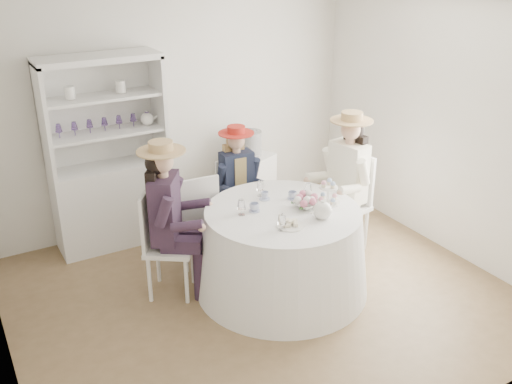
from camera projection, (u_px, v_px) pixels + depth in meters
ground at (261, 294)px, 5.53m from camera, size 4.50×4.50×0.00m
ceiling at (262, 3)px, 4.45m from camera, size 4.50×4.50×0.00m
wall_back at (174, 111)px, 6.58m from camera, size 4.50×0.00×4.50m
wall_front at (431, 269)px, 3.40m from camera, size 4.50×0.00×4.50m
wall_right at (445, 127)px, 6.01m from camera, size 0.00×4.50×4.50m
tea_table at (282, 250)px, 5.48m from camera, size 1.67×1.67×0.85m
hutch at (111, 180)px, 6.23m from camera, size 1.36×0.77×2.11m
side_table at (249, 184)px, 7.09m from camera, size 0.65×0.65×0.76m
hatbox at (249, 143)px, 6.88m from camera, size 0.31×0.31×0.30m
guest_left at (168, 211)px, 5.23m from camera, size 0.66×0.62×1.54m
guest_mid at (238, 179)px, 6.22m from camera, size 0.49×0.51×1.36m
guest_right at (346, 175)px, 6.02m from camera, size 0.62×0.58×1.56m
spare_chair at (197, 217)px, 5.84m from camera, size 0.45×0.45×1.03m
teacup_a at (254, 208)px, 5.27m from camera, size 0.11×0.11×0.07m
teacup_b at (265, 196)px, 5.52m from camera, size 0.08×0.08×0.07m
teacup_c at (292, 196)px, 5.53m from camera, size 0.11×0.11×0.07m
flower_bowl at (306, 205)px, 5.35m from camera, size 0.27×0.27×0.06m
flower_arrangement at (306, 199)px, 5.31m from camera, size 0.19×0.19×0.07m
table_teapot at (323, 210)px, 5.13m from camera, size 0.24×0.17×0.18m
sandwich_plate at (291, 225)px, 5.01m from camera, size 0.25×0.25×0.05m
cupcake_stand at (328, 195)px, 5.43m from camera, size 0.24×0.24×0.23m
stemware_set at (283, 203)px, 5.28m from camera, size 0.83×0.80×0.15m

